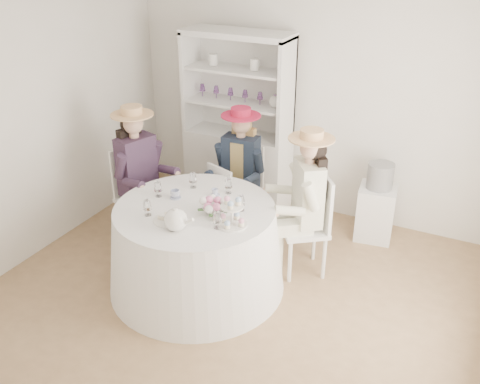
% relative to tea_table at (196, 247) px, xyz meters
% --- Properties ---
extents(ground, '(4.50, 4.50, 0.00)m').
position_rel_tea_table_xyz_m(ground, '(0.40, 0.03, -0.43)').
color(ground, olive).
rests_on(ground, ground).
extents(wall_back, '(4.50, 0.00, 4.50)m').
position_rel_tea_table_xyz_m(wall_back, '(0.40, 2.03, 0.92)').
color(wall_back, white).
rests_on(wall_back, ground).
extents(wall_front, '(4.50, 0.00, 4.50)m').
position_rel_tea_table_xyz_m(wall_front, '(0.40, -1.97, 0.92)').
color(wall_front, white).
rests_on(wall_front, ground).
extents(wall_left, '(0.00, 4.50, 4.50)m').
position_rel_tea_table_xyz_m(wall_left, '(-1.85, 0.03, 0.92)').
color(wall_left, white).
rests_on(wall_left, ground).
extents(tea_table, '(1.69, 1.69, 0.86)m').
position_rel_tea_table_xyz_m(tea_table, '(0.00, 0.00, 0.00)').
color(tea_table, white).
rests_on(tea_table, ground).
extents(hutch, '(1.43, 0.90, 2.14)m').
position_rel_tea_table_xyz_m(hutch, '(-0.43, 1.73, 0.33)').
color(hutch, silver).
rests_on(hutch, ground).
extents(side_table, '(0.45, 0.45, 0.62)m').
position_rel_tea_table_xyz_m(side_table, '(1.31, 1.68, -0.12)').
color(side_table, silver).
rests_on(side_table, ground).
extents(hatbox, '(0.29, 0.29, 0.28)m').
position_rel_tea_table_xyz_m(hatbox, '(1.31, 1.68, 0.33)').
color(hatbox, black).
rests_on(hatbox, side_table).
extents(guest_left, '(0.63, 0.58, 1.55)m').
position_rel_tea_table_xyz_m(guest_left, '(-0.97, 0.46, 0.45)').
color(guest_left, silver).
rests_on(guest_left, ground).
extents(guest_mid, '(0.54, 0.56, 1.49)m').
position_rel_tea_table_xyz_m(guest_mid, '(-0.07, 1.07, 0.41)').
color(guest_mid, silver).
rests_on(guest_mid, ground).
extents(guest_right, '(0.65, 0.62, 1.52)m').
position_rel_tea_table_xyz_m(guest_right, '(0.82, 0.69, 0.43)').
color(guest_right, silver).
rests_on(guest_right, ground).
extents(spare_chair, '(0.49, 0.49, 0.92)m').
position_rel_tea_table_xyz_m(spare_chair, '(-0.13, 0.87, 0.07)').
color(spare_chair, silver).
rests_on(spare_chair, ground).
extents(teacup_a, '(0.11, 0.11, 0.07)m').
position_rel_tea_table_xyz_m(teacup_a, '(-0.26, 0.08, 0.47)').
color(teacup_a, white).
rests_on(teacup_a, tea_table).
extents(teacup_b, '(0.08, 0.08, 0.06)m').
position_rel_tea_table_xyz_m(teacup_b, '(0.05, 0.30, 0.46)').
color(teacup_b, white).
rests_on(teacup_b, tea_table).
extents(teacup_c, '(0.09, 0.09, 0.06)m').
position_rel_tea_table_xyz_m(teacup_c, '(0.27, 0.11, 0.46)').
color(teacup_c, white).
rests_on(teacup_c, tea_table).
extents(flower_bowl, '(0.27, 0.27, 0.05)m').
position_rel_tea_table_xyz_m(flower_bowl, '(0.23, -0.01, 0.46)').
color(flower_bowl, white).
rests_on(flower_bowl, tea_table).
extents(flower_arrangement, '(0.20, 0.20, 0.07)m').
position_rel_tea_table_xyz_m(flower_arrangement, '(0.22, -0.02, 0.53)').
color(flower_arrangement, pink).
rests_on(flower_arrangement, tea_table).
extents(table_teapot, '(0.28, 0.20, 0.21)m').
position_rel_tea_table_xyz_m(table_teapot, '(0.06, -0.40, 0.52)').
color(table_teapot, white).
rests_on(table_teapot, tea_table).
extents(sandwich_plate, '(0.26, 0.26, 0.06)m').
position_rel_tea_table_xyz_m(sandwich_plate, '(-0.08, -0.31, 0.45)').
color(sandwich_plate, white).
rests_on(sandwich_plate, tea_table).
extents(cupcake_stand, '(0.27, 0.27, 0.25)m').
position_rel_tea_table_xyz_m(cupcake_stand, '(0.45, -0.12, 0.52)').
color(cupcake_stand, white).
rests_on(cupcake_stand, tea_table).
extents(stemware_set, '(0.91, 0.91, 0.15)m').
position_rel_tea_table_xyz_m(stemware_set, '(0.00, -0.00, 0.51)').
color(stemware_set, white).
rests_on(stemware_set, tea_table).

